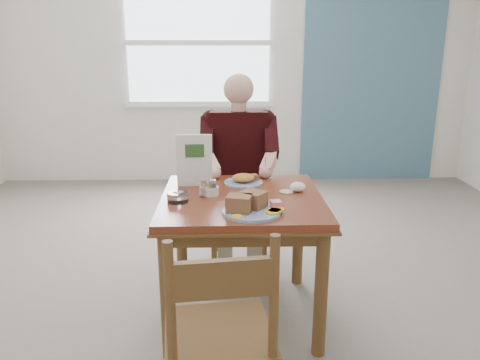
{
  "coord_description": "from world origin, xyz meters",
  "views": [
    {
      "loc": [
        -0.08,
        -2.5,
        1.56
      ],
      "look_at": [
        -0.01,
        0.0,
        0.85
      ],
      "focal_mm": 35.0,
      "sensor_mm": 36.0,
      "label": 1
    }
  ],
  "objects_px": {
    "chair_near": "(220,338)",
    "far_plate": "(244,180)",
    "table": "(242,215)",
    "near_plate": "(250,206)",
    "diner": "(239,157)",
    "chair_far": "(238,198)"
  },
  "relations": [
    {
      "from": "chair_near",
      "to": "diner",
      "type": "xyz_separation_m",
      "value": [
        0.11,
        1.64,
        0.33
      ]
    },
    {
      "from": "chair_far",
      "to": "chair_near",
      "type": "height_order",
      "value": "same"
    },
    {
      "from": "diner",
      "to": "near_plate",
      "type": "height_order",
      "value": "diner"
    },
    {
      "from": "chair_far",
      "to": "far_plate",
      "type": "xyz_separation_m",
      "value": [
        0.02,
        -0.55,
        0.3
      ]
    },
    {
      "from": "chair_near",
      "to": "far_plate",
      "type": "height_order",
      "value": "chair_near"
    },
    {
      "from": "far_plate",
      "to": "near_plate",
      "type": "bearing_deg",
      "value": -88.66
    },
    {
      "from": "table",
      "to": "diner",
      "type": "bearing_deg",
      "value": 90.0
    },
    {
      "from": "chair_far",
      "to": "far_plate",
      "type": "relative_size",
      "value": 3.22
    },
    {
      "from": "chair_far",
      "to": "chair_near",
      "type": "relative_size",
      "value": 1.0
    },
    {
      "from": "near_plate",
      "to": "chair_far",
      "type": "bearing_deg",
      "value": 91.76
    },
    {
      "from": "chair_far",
      "to": "near_plate",
      "type": "xyz_separation_m",
      "value": [
        0.03,
        -1.07,
        0.31
      ]
    },
    {
      "from": "chair_far",
      "to": "near_plate",
      "type": "height_order",
      "value": "chair_far"
    },
    {
      "from": "table",
      "to": "chair_far",
      "type": "height_order",
      "value": "chair_far"
    },
    {
      "from": "table",
      "to": "chair_near",
      "type": "relative_size",
      "value": 0.97
    },
    {
      "from": "far_plate",
      "to": "table",
      "type": "bearing_deg",
      "value": -94.71
    },
    {
      "from": "table",
      "to": "far_plate",
      "type": "height_order",
      "value": "far_plate"
    },
    {
      "from": "table",
      "to": "near_plate",
      "type": "relative_size",
      "value": 2.41
    },
    {
      "from": "chair_near",
      "to": "chair_far",
      "type": "bearing_deg",
      "value": 86.2
    },
    {
      "from": "far_plate",
      "to": "diner",
      "type": "bearing_deg",
      "value": 92.59
    },
    {
      "from": "chair_far",
      "to": "diner",
      "type": "distance_m",
      "value": 0.34
    },
    {
      "from": "diner",
      "to": "table",
      "type": "bearing_deg",
      "value": -90.0
    },
    {
      "from": "table",
      "to": "chair_near",
      "type": "height_order",
      "value": "chair_near"
    }
  ]
}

